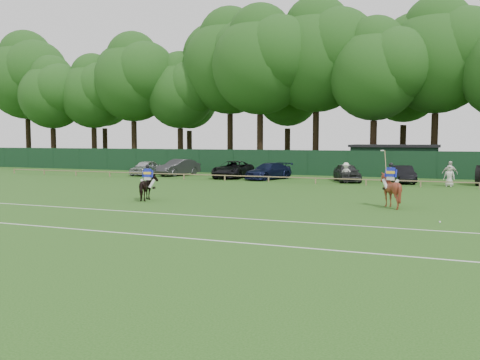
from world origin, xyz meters
The scene contains 20 objects.
ground centered at (0.00, 0.00, 0.00)m, with size 160.00×160.00×0.00m, color #1E4C14.
horse_dark centered at (-5.45, 3.30, 0.76)m, with size 0.82×1.80×1.52m, color black.
horse_chestnut centered at (8.03, 5.45, 0.91)m, with size 1.47×1.65×1.82m, color maroon.
sedan_silver centered at (-17.04, 21.17, 0.73)m, with size 1.73×4.31×1.47m, color #AEB1B3.
sedan_grey centered at (-13.72, 21.91, 0.80)m, with size 1.70×4.86×1.60m, color #303133.
suv_black centered at (-7.58, 21.17, 0.78)m, with size 2.58×5.59×1.55m, color black.
sedan_navy centered at (-3.94, 20.71, 0.73)m, with size 2.04×5.03×1.46m, color #121939.
hatch_grey centered at (2.98, 20.95, 0.76)m, with size 1.80×4.47×1.52m, color #2D2D2F.
estate_black centered at (7.45, 21.38, 0.71)m, with size 1.50×4.29×1.41m, color black.
spectator_left centered at (3.14, 19.58, 0.84)m, with size 1.08×0.62×1.68m, color white.
spectator_mid centered at (11.00, 19.80, 0.96)m, with size 1.13×0.47×1.92m, color silver.
spectator_right centered at (10.97, 19.32, 0.81)m, with size 0.79×0.51×1.62m, color silver.
rider_dark centered at (-5.44, 3.29, 1.46)m, with size 0.92×0.51×1.41m.
rider_chestnut centered at (8.02, 5.43, 1.71)m, with size 0.93×0.65×2.05m.
polo_ball centered at (10.52, 1.06, 0.04)m, with size 0.09×0.09×0.09m, color silver.
pitch_lines centered at (0.00, -3.50, 0.01)m, with size 60.00×5.10×0.01m.
pitch_rail centered at (0.00, 18.00, 0.45)m, with size 62.10×0.10×0.50m.
perimeter_fence centered at (0.00, 27.00, 1.25)m, with size 92.08×0.08×2.50m.
utility_shed centered at (6.00, 30.00, 1.54)m, with size 8.40×4.40×3.04m.
tree_row centered at (2.00, 35.00, 0.00)m, with size 96.00×12.00×21.00m, color #26561C, non-canonical shape.
Camera 1 is at (10.66, -22.06, 3.58)m, focal length 38.00 mm.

